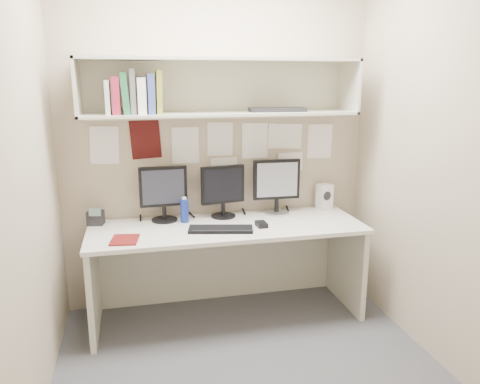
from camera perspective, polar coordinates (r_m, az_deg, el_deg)
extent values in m
cube|color=#46464B|center=(3.19, 0.94, -20.14)|extent=(2.40, 2.00, 0.01)
cube|color=tan|center=(3.67, -2.76, 6.13)|extent=(2.40, 0.02, 2.60)
cube|color=tan|center=(1.77, 8.90, -2.09)|extent=(2.40, 0.02, 2.60)
cube|color=tan|center=(2.68, -24.73, 2.15)|extent=(0.02, 2.00, 2.60)
cube|color=tan|center=(3.21, 22.40, 4.06)|extent=(0.02, 2.00, 2.60)
cube|color=silver|center=(3.45, -1.58, -4.31)|extent=(2.00, 0.70, 0.03)
cube|color=beige|center=(3.88, -2.52, -7.99)|extent=(1.96, 0.02, 0.70)
cube|color=beige|center=(3.45, -2.22, 9.52)|extent=(2.00, 0.38, 0.02)
cube|color=beige|center=(3.45, -2.28, 15.83)|extent=(2.00, 0.38, 0.02)
cube|color=beige|center=(3.62, -2.79, 12.71)|extent=(2.00, 0.02, 0.40)
cube|color=beige|center=(3.40, -19.24, 11.94)|extent=(0.02, 0.38, 0.40)
cube|color=beige|center=(3.76, 13.11, 12.41)|extent=(0.02, 0.38, 0.40)
cylinder|color=black|center=(3.60, -9.18, -3.35)|extent=(0.20, 0.20, 0.01)
cylinder|color=black|center=(3.58, -9.21, -2.50)|extent=(0.03, 0.03, 0.10)
cube|color=black|center=(3.54, -9.34, 0.67)|extent=(0.36, 0.05, 0.30)
cube|color=black|center=(3.52, -9.32, 0.60)|extent=(0.31, 0.02, 0.26)
cylinder|color=black|center=(3.65, -2.05, -2.93)|extent=(0.19, 0.19, 0.01)
cylinder|color=black|center=(3.64, -2.06, -2.11)|extent=(0.03, 0.03, 0.09)
cube|color=black|center=(3.60, -2.12, 0.91)|extent=(0.35, 0.09, 0.29)
cube|color=black|center=(3.58, -2.06, 0.84)|extent=(0.30, 0.05, 0.25)
cylinder|color=#A5A5AA|center=(3.75, 4.47, -2.50)|extent=(0.20, 0.20, 0.01)
cylinder|color=black|center=(3.74, 4.48, -1.63)|extent=(0.03, 0.03, 0.10)
cube|color=black|center=(3.70, 4.49, 1.55)|extent=(0.37, 0.04, 0.32)
cube|color=#ACACB1|center=(3.68, 4.58, 1.49)|extent=(0.33, 0.01, 0.27)
cube|color=black|center=(3.32, -2.36, -4.56)|extent=(0.48, 0.26, 0.02)
cube|color=black|center=(3.41, 2.62, -3.95)|extent=(0.07, 0.12, 0.03)
cube|color=silver|center=(3.90, 10.25, -0.57)|extent=(0.13, 0.13, 0.21)
cylinder|color=black|center=(3.85, 10.58, -0.47)|extent=(0.07, 0.02, 0.07)
cylinder|color=navy|center=(3.52, -6.78, -2.28)|extent=(0.06, 0.06, 0.18)
cylinder|color=white|center=(3.49, -6.82, -0.80)|extent=(0.03, 0.03, 0.02)
cube|color=#611210|center=(3.21, -13.88, -5.68)|extent=(0.20, 0.24, 0.01)
cube|color=black|center=(3.61, -17.18, -3.02)|extent=(0.13, 0.11, 0.10)
cube|color=#4C6659|center=(3.54, -17.30, -2.37)|extent=(0.08, 0.02, 0.06)
cube|color=beige|center=(3.34, -15.83, 11.03)|extent=(0.03, 0.19, 0.23)
cube|color=maroon|center=(3.34, -14.89, 11.30)|extent=(0.05, 0.19, 0.25)
cube|color=#216339|center=(3.34, -13.84, 11.57)|extent=(0.04, 0.19, 0.28)
cube|color=#57575C|center=(3.34, -12.95, 11.83)|extent=(0.03, 0.19, 0.30)
cube|color=white|center=(3.34, -11.91, 11.38)|extent=(0.06, 0.19, 0.25)
cube|color=#364487|center=(3.34, -10.81, 11.65)|extent=(0.05, 0.19, 0.27)
cube|color=olive|center=(3.34, -9.86, 11.90)|extent=(0.04, 0.19, 0.30)
cube|color=black|center=(3.54, 4.57, 9.99)|extent=(0.43, 0.19, 0.03)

